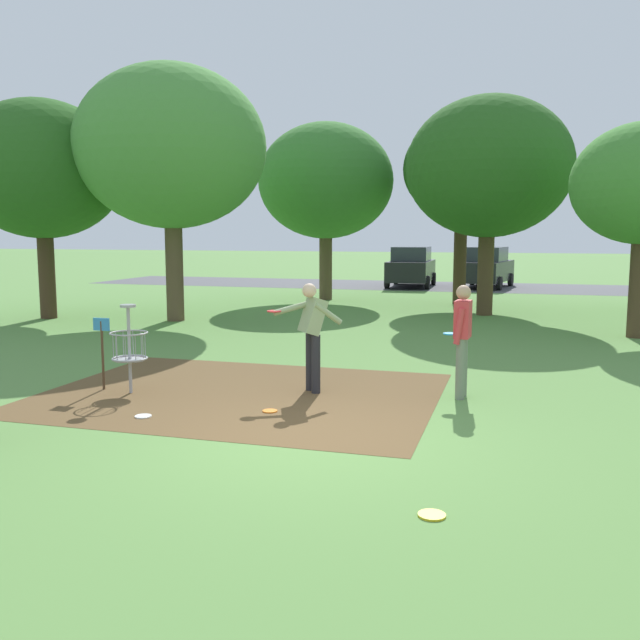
{
  "coord_description": "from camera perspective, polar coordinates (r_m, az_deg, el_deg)",
  "views": [
    {
      "loc": [
        2.38,
        -7.61,
        2.48
      ],
      "look_at": [
        -0.85,
        3.47,
        1.0
      ],
      "focal_mm": 38.19,
      "sensor_mm": 36.0,
      "label": 1
    }
  ],
  "objects": [
    {
      "name": "ground_plane",
      "position": [
        8.35,
        -1.08,
        -9.98
      ],
      "size": [
        160.0,
        160.0,
        0.0
      ],
      "primitive_type": "plane",
      "color": "#5B8942"
    },
    {
      "name": "dirt_tee_pad",
      "position": [
        10.7,
        -6.67,
        -6.12
      ],
      "size": [
        6.02,
        4.68,
        0.01
      ],
      "primitive_type": "cube",
      "color": "brown",
      "rests_on": "ground"
    },
    {
      "name": "disc_golf_basket",
      "position": [
        10.96,
        -15.93,
        -2.04
      ],
      "size": [
        0.98,
        0.58,
        1.39
      ],
      "color": "#9E9EA3",
      "rests_on": "ground"
    },
    {
      "name": "player_foreground_watching",
      "position": [
        10.42,
        11.83,
        -1.19
      ],
      "size": [
        0.41,
        0.48,
        1.71
      ],
      "color": "slate",
      "rests_on": "ground"
    },
    {
      "name": "player_waiting_left",
      "position": [
        10.57,
        -0.69,
        -0.82
      ],
      "size": [
        1.11,
        0.63,
        1.71
      ],
      "color": "#232328",
      "rests_on": "ground"
    },
    {
      "name": "frisbee_near_basket",
      "position": [
        9.6,
        -4.22,
        -7.62
      ],
      "size": [
        0.21,
        0.21,
        0.02
      ],
      "primitive_type": "cylinder",
      "color": "orange",
      "rests_on": "ground"
    },
    {
      "name": "frisbee_by_tee",
      "position": [
        9.62,
        -14.6,
        -7.82
      ],
      "size": [
        0.23,
        0.23,
        0.02
      ],
      "primitive_type": "cylinder",
      "color": "white",
      "rests_on": "ground"
    },
    {
      "name": "frisbee_mid_grass",
      "position": [
        6.32,
        9.35,
        -15.83
      ],
      "size": [
        0.25,
        0.25,
        0.02
      ],
      "primitive_type": "cylinder",
      "color": "gold",
      "rests_on": "ground"
    },
    {
      "name": "tree_near_left",
      "position": [
        21.21,
        13.95,
        12.29
      ],
      "size": [
        4.89,
        4.89,
        6.49
      ],
      "color": "#4C3823",
      "rests_on": "ground"
    },
    {
      "name": "tree_near_right",
      "position": [
        21.34,
        -22.3,
        11.56
      ],
      "size": [
        4.61,
        4.61,
        6.23
      ],
      "color": "#422D1E",
      "rests_on": "ground"
    },
    {
      "name": "tree_mid_left",
      "position": [
        24.28,
        11.84,
        12.25
      ],
      "size": [
        4.04,
        4.04,
        6.38
      ],
      "color": "#422D1E",
      "rests_on": "ground"
    },
    {
      "name": "tree_mid_right",
      "position": [
        19.76,
        -12.36,
        13.91
      ],
      "size": [
        5.25,
        5.25,
        7.06
      ],
      "color": "brown",
      "rests_on": "ground"
    },
    {
      "name": "tree_far_left",
      "position": [
        25.39,
        0.49,
        11.54
      ],
      "size": [
        4.95,
        4.95,
        6.47
      ],
      "color": "brown",
      "rests_on": "ground"
    },
    {
      "name": "parking_lot_strip",
      "position": [
        32.15,
        11.97,
        2.75
      ],
      "size": [
        36.0,
        6.0,
        0.01
      ],
      "primitive_type": "cube",
      "color": "#4C4C51",
      "rests_on": "ground"
    },
    {
      "name": "parked_car_leftmost",
      "position": [
        31.74,
        7.66,
        4.45
      ],
      "size": [
        2.04,
        4.23,
        1.84
      ],
      "color": "black",
      "rests_on": "ground"
    },
    {
      "name": "parked_car_center_left",
      "position": [
        31.93,
        13.71,
        4.32
      ],
      "size": [
        2.49,
        4.44,
        1.84
      ],
      "color": "black",
      "rests_on": "ground"
    }
  ]
}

